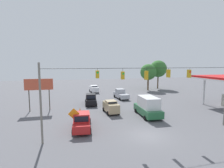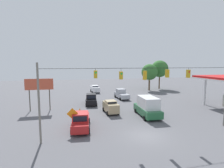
{
  "view_description": "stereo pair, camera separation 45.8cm",
  "coord_description": "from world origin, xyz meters",
  "px_view_note": "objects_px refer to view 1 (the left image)",
  "views": [
    {
      "loc": [
        8.13,
        16.63,
        7.77
      ],
      "look_at": [
        1.01,
        -12.06,
        4.31
      ],
      "focal_mm": 28.0,
      "sensor_mm": 36.0,
      "label": 1
    },
    {
      "loc": [
        7.68,
        16.74,
        7.77
      ],
      "look_at": [
        1.01,
        -12.06,
        4.31
      ],
      "focal_mm": 28.0,
      "sensor_mm": 36.0,
      "label": 2
    }
  ],
  "objects_px": {
    "box_truck_green_crossing_near": "(148,106)",
    "pickup_truck_black_withflow_far": "(91,99)",
    "overhead_signal_span": "(147,87)",
    "traffic_cone_nearest": "(83,125)",
    "sedan_tan_withflow_mid": "(111,107)",
    "traffic_cone_second": "(82,119)",
    "sedan_white_withflow_deep": "(94,89)",
    "work_zone_sign": "(74,116)",
    "tree_horizon_right": "(158,69)",
    "traffic_cone_fourth": "(80,110)",
    "traffic_cone_third": "(80,115)",
    "pickup_truck_silver_oncoming_deep": "(121,94)",
    "tree_horizon_left": "(148,72)",
    "pickup_truck_red_parked_shoulder": "(82,121)",
    "roadside_billboard": "(39,87)"
  },
  "relations": [
    {
      "from": "work_zone_sign",
      "to": "tree_horizon_right",
      "type": "distance_m",
      "value": 40.13
    },
    {
      "from": "tree_horizon_left",
      "to": "traffic_cone_third",
      "type": "bearing_deg",
      "value": 45.56
    },
    {
      "from": "sedan_white_withflow_deep",
      "to": "work_zone_sign",
      "type": "height_order",
      "value": "work_zone_sign"
    },
    {
      "from": "overhead_signal_span",
      "to": "traffic_cone_second",
      "type": "xyz_separation_m",
      "value": [
        6.69,
        -5.5,
        -4.84
      ]
    },
    {
      "from": "sedan_white_withflow_deep",
      "to": "tree_horizon_left",
      "type": "distance_m",
      "value": 16.48
    },
    {
      "from": "tree_horizon_left",
      "to": "tree_horizon_right",
      "type": "relative_size",
      "value": 0.87
    },
    {
      "from": "box_truck_green_crossing_near",
      "to": "work_zone_sign",
      "type": "relative_size",
      "value": 2.16
    },
    {
      "from": "tree_horizon_left",
      "to": "pickup_truck_silver_oncoming_deep",
      "type": "bearing_deg",
      "value": 40.94
    },
    {
      "from": "box_truck_green_crossing_near",
      "to": "pickup_truck_black_withflow_far",
      "type": "height_order",
      "value": "box_truck_green_crossing_near"
    },
    {
      "from": "box_truck_green_crossing_near",
      "to": "traffic_cone_second",
      "type": "bearing_deg",
      "value": 2.6
    },
    {
      "from": "traffic_cone_second",
      "to": "traffic_cone_third",
      "type": "relative_size",
      "value": 1.0
    },
    {
      "from": "tree_horizon_left",
      "to": "overhead_signal_span",
      "type": "bearing_deg",
      "value": 64.09
    },
    {
      "from": "box_truck_green_crossing_near",
      "to": "work_zone_sign",
      "type": "bearing_deg",
      "value": 19.62
    },
    {
      "from": "sedan_tan_withflow_mid",
      "to": "traffic_cone_second",
      "type": "bearing_deg",
      "value": 34.91
    },
    {
      "from": "overhead_signal_span",
      "to": "traffic_cone_nearest",
      "type": "relative_size",
      "value": 30.18
    },
    {
      "from": "box_truck_green_crossing_near",
      "to": "traffic_cone_third",
      "type": "xyz_separation_m",
      "value": [
        9.84,
        -1.91,
        -1.08
      ]
    },
    {
      "from": "traffic_cone_fourth",
      "to": "traffic_cone_third",
      "type": "bearing_deg",
      "value": 86.95
    },
    {
      "from": "box_truck_green_crossing_near",
      "to": "traffic_cone_nearest",
      "type": "distance_m",
      "value": 10.16
    },
    {
      "from": "traffic_cone_second",
      "to": "work_zone_sign",
      "type": "xyz_separation_m",
      "value": [
        1.11,
        3.43,
        1.63
      ]
    },
    {
      "from": "sedan_white_withflow_deep",
      "to": "traffic_cone_nearest",
      "type": "relative_size",
      "value": 6.35
    },
    {
      "from": "sedan_white_withflow_deep",
      "to": "traffic_cone_third",
      "type": "relative_size",
      "value": 6.35
    },
    {
      "from": "traffic_cone_second",
      "to": "traffic_cone_fourth",
      "type": "bearing_deg",
      "value": -90.54
    },
    {
      "from": "traffic_cone_second",
      "to": "work_zone_sign",
      "type": "relative_size",
      "value": 0.25
    },
    {
      "from": "box_truck_green_crossing_near",
      "to": "tree_horizon_left",
      "type": "height_order",
      "value": "tree_horizon_left"
    },
    {
      "from": "pickup_truck_red_parked_shoulder",
      "to": "traffic_cone_fourth",
      "type": "distance_m",
      "value": 7.3
    },
    {
      "from": "sedan_white_withflow_deep",
      "to": "pickup_truck_silver_oncoming_deep",
      "type": "distance_m",
      "value": 10.8
    },
    {
      "from": "pickup_truck_black_withflow_far",
      "to": "box_truck_green_crossing_near",
      "type": "bearing_deg",
      "value": 127.72
    },
    {
      "from": "overhead_signal_span",
      "to": "traffic_cone_third",
      "type": "height_order",
      "value": "overhead_signal_span"
    },
    {
      "from": "sedan_white_withflow_deep",
      "to": "sedan_tan_withflow_mid",
      "type": "bearing_deg",
      "value": 89.45
    },
    {
      "from": "work_zone_sign",
      "to": "tree_horizon_right",
      "type": "height_order",
      "value": "tree_horizon_right"
    },
    {
      "from": "overhead_signal_span",
      "to": "work_zone_sign",
      "type": "distance_m",
      "value": 8.68
    },
    {
      "from": "traffic_cone_nearest",
      "to": "tree_horizon_left",
      "type": "height_order",
      "value": "tree_horizon_left"
    },
    {
      "from": "pickup_truck_red_parked_shoulder",
      "to": "traffic_cone_second",
      "type": "xyz_separation_m",
      "value": [
        -0.16,
        -2.42,
        -0.62
      ]
    },
    {
      "from": "overhead_signal_span",
      "to": "sedan_tan_withflow_mid",
      "type": "height_order",
      "value": "overhead_signal_span"
    },
    {
      "from": "pickup_truck_silver_oncoming_deep",
      "to": "work_zone_sign",
      "type": "xyz_separation_m",
      "value": [
        10.77,
        17.44,
        1.01
      ]
    },
    {
      "from": "traffic_cone_fourth",
      "to": "work_zone_sign",
      "type": "height_order",
      "value": "work_zone_sign"
    },
    {
      "from": "pickup_truck_silver_oncoming_deep",
      "to": "traffic_cone_second",
      "type": "distance_m",
      "value": 17.03
    },
    {
      "from": "box_truck_green_crossing_near",
      "to": "roadside_billboard",
      "type": "bearing_deg",
      "value": -23.12
    },
    {
      "from": "traffic_cone_fourth",
      "to": "tree_horizon_left",
      "type": "height_order",
      "value": "tree_horizon_left"
    },
    {
      "from": "pickup_truck_silver_oncoming_deep",
      "to": "traffic_cone_fourth",
      "type": "distance_m",
      "value": 13.29
    },
    {
      "from": "traffic_cone_nearest",
      "to": "traffic_cone_fourth",
      "type": "distance_m",
      "value": 6.9
    },
    {
      "from": "traffic_cone_second",
      "to": "tree_horizon_right",
      "type": "xyz_separation_m",
      "value": [
        -25.47,
        -26.34,
        5.81
      ]
    },
    {
      "from": "traffic_cone_nearest",
      "to": "tree_horizon_left",
      "type": "distance_m",
      "value": 33.59
    },
    {
      "from": "traffic_cone_fourth",
      "to": "tree_horizon_right",
      "type": "height_order",
      "value": "tree_horizon_right"
    },
    {
      "from": "work_zone_sign",
      "to": "sedan_white_withflow_deep",
      "type": "bearing_deg",
      "value": -102.65
    },
    {
      "from": "box_truck_green_crossing_near",
      "to": "traffic_cone_nearest",
      "type": "relative_size",
      "value": 8.51
    },
    {
      "from": "traffic_cone_third",
      "to": "tree_horizon_left",
      "type": "height_order",
      "value": "tree_horizon_left"
    },
    {
      "from": "pickup_truck_red_parked_shoulder",
      "to": "traffic_cone_nearest",
      "type": "height_order",
      "value": "pickup_truck_red_parked_shoulder"
    },
    {
      "from": "work_zone_sign",
      "to": "overhead_signal_span",
      "type": "bearing_deg",
      "value": 165.17
    },
    {
      "from": "traffic_cone_second",
      "to": "roadside_billboard",
      "type": "relative_size",
      "value": 0.14
    }
  ]
}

